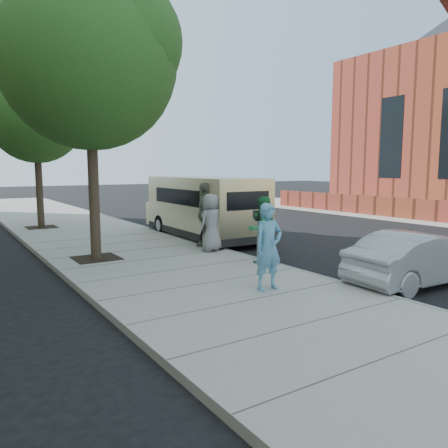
{
  "coord_description": "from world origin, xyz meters",
  "views": [
    {
      "loc": [
        -5.81,
        -9.4,
        2.61
      ],
      "look_at": [
        0.65,
        0.49,
        1.1
      ],
      "focal_mm": 35.0,
      "sensor_mm": 36.0,
      "label": 1
    }
  ],
  "objects_px": {
    "tree_far": "(36,112)",
    "sedan": "(419,258)",
    "parking_meter": "(258,224)",
    "person_green_shirt": "(262,230)",
    "tree_near": "(90,55)",
    "person_striped_polo": "(205,214)",
    "person_officer": "(268,247)",
    "van": "(203,207)",
    "person_gray_shirt": "(211,223)"
  },
  "relations": [
    {
      "from": "tree_far",
      "to": "sedan",
      "type": "relative_size",
      "value": 1.76
    },
    {
      "from": "parking_meter",
      "to": "person_green_shirt",
      "type": "bearing_deg",
      "value": -89.47
    },
    {
      "from": "sedan",
      "to": "tree_near",
      "type": "bearing_deg",
      "value": 43.36
    },
    {
      "from": "parking_meter",
      "to": "person_striped_polo",
      "type": "relative_size",
      "value": 0.67
    },
    {
      "from": "tree_near",
      "to": "person_officer",
      "type": "distance_m",
      "value": 7.02
    },
    {
      "from": "van",
      "to": "sedan",
      "type": "xyz_separation_m",
      "value": [
        0.79,
        -8.19,
        -0.61
      ]
    },
    {
      "from": "sedan",
      "to": "person_striped_polo",
      "type": "distance_m",
      "value": 6.5
    },
    {
      "from": "tree_near",
      "to": "person_green_shirt",
      "type": "distance_m",
      "value": 6.39
    },
    {
      "from": "person_green_shirt",
      "to": "person_gray_shirt",
      "type": "xyz_separation_m",
      "value": [
        -0.3,
        2.07,
        -0.01
      ]
    },
    {
      "from": "parking_meter",
      "to": "person_officer",
      "type": "distance_m",
      "value": 2.79
    },
    {
      "from": "tree_near",
      "to": "person_striped_polo",
      "type": "height_order",
      "value": "tree_near"
    },
    {
      "from": "sedan",
      "to": "person_green_shirt",
      "type": "xyz_separation_m",
      "value": [
        -1.89,
        3.27,
        0.41
      ]
    },
    {
      "from": "person_officer",
      "to": "person_gray_shirt",
      "type": "xyz_separation_m",
      "value": [
        1.2,
        4.18,
        -0.02
      ]
    },
    {
      "from": "tree_near",
      "to": "van",
      "type": "height_order",
      "value": "tree_near"
    },
    {
      "from": "tree_far",
      "to": "van",
      "type": "xyz_separation_m",
      "value": [
        4.56,
        -5.58,
        -3.67
      ]
    },
    {
      "from": "tree_far",
      "to": "person_striped_polo",
      "type": "relative_size",
      "value": 3.21
    },
    {
      "from": "parking_meter",
      "to": "sedan",
      "type": "distance_m",
      "value": 3.98
    },
    {
      "from": "person_officer",
      "to": "person_green_shirt",
      "type": "relative_size",
      "value": 1.02
    },
    {
      "from": "tree_near",
      "to": "van",
      "type": "distance_m",
      "value": 6.61
    },
    {
      "from": "parking_meter",
      "to": "person_green_shirt",
      "type": "relative_size",
      "value": 0.78
    },
    {
      "from": "person_green_shirt",
      "to": "person_striped_polo",
      "type": "xyz_separation_m",
      "value": [
        0.0,
        2.93,
        0.14
      ]
    },
    {
      "from": "person_gray_shirt",
      "to": "tree_near",
      "type": "bearing_deg",
      "value": -30.31
    },
    {
      "from": "person_gray_shirt",
      "to": "van",
      "type": "bearing_deg",
      "value": -131.82
    },
    {
      "from": "sedan",
      "to": "van",
      "type": "bearing_deg",
      "value": 7.93
    },
    {
      "from": "van",
      "to": "person_gray_shirt",
      "type": "distance_m",
      "value": 3.18
    },
    {
      "from": "sedan",
      "to": "parking_meter",
      "type": "bearing_deg",
      "value": 30.49
    },
    {
      "from": "van",
      "to": "parking_meter",
      "type": "bearing_deg",
      "value": -101.13
    },
    {
      "from": "person_striped_polo",
      "to": "tree_near",
      "type": "bearing_deg",
      "value": -42.69
    },
    {
      "from": "van",
      "to": "sedan",
      "type": "height_order",
      "value": "van"
    },
    {
      "from": "tree_near",
      "to": "parking_meter",
      "type": "height_order",
      "value": "tree_near"
    },
    {
      "from": "tree_near",
      "to": "person_striped_polo",
      "type": "xyz_separation_m",
      "value": [
        3.45,
        0.03,
        -4.39
      ]
    },
    {
      "from": "person_green_shirt",
      "to": "person_officer",
      "type": "bearing_deg",
      "value": 54.66
    },
    {
      "from": "van",
      "to": "person_officer",
      "type": "distance_m",
      "value": 7.5
    },
    {
      "from": "sedan",
      "to": "person_striped_polo",
      "type": "xyz_separation_m",
      "value": [
        -1.89,
        6.2,
        0.55
      ]
    },
    {
      "from": "person_striped_polo",
      "to": "person_green_shirt",
      "type": "bearing_deg",
      "value": 46.75
    },
    {
      "from": "parking_meter",
      "to": "person_officer",
      "type": "bearing_deg",
      "value": -113.22
    },
    {
      "from": "van",
      "to": "person_striped_polo",
      "type": "relative_size",
      "value": 3.09
    },
    {
      "from": "parking_meter",
      "to": "person_green_shirt",
      "type": "xyz_separation_m",
      "value": [
        -0.04,
        -0.21,
        -0.12
      ]
    },
    {
      "from": "van",
      "to": "person_striped_polo",
      "type": "distance_m",
      "value": 2.27
    },
    {
      "from": "tree_near",
      "to": "van",
      "type": "relative_size",
      "value": 1.21
    },
    {
      "from": "tree_near",
      "to": "person_green_shirt",
      "type": "height_order",
      "value": "tree_near"
    },
    {
      "from": "person_green_shirt",
      "to": "person_striped_polo",
      "type": "distance_m",
      "value": 2.93
    },
    {
      "from": "person_gray_shirt",
      "to": "tree_far",
      "type": "bearing_deg",
      "value": -85.11
    },
    {
      "from": "sedan",
      "to": "person_gray_shirt",
      "type": "xyz_separation_m",
      "value": [
        -2.19,
        5.34,
        0.4
      ]
    },
    {
      "from": "van",
      "to": "sedan",
      "type": "bearing_deg",
      "value": -82.84
    },
    {
      "from": "person_officer",
      "to": "person_striped_polo",
      "type": "bearing_deg",
      "value": 76.12
    },
    {
      "from": "person_officer",
      "to": "person_striped_polo",
      "type": "height_order",
      "value": "person_striped_polo"
    },
    {
      "from": "sedan",
      "to": "person_striped_polo",
      "type": "bearing_deg",
      "value": 19.4
    },
    {
      "from": "tree_far",
      "to": "person_green_shirt",
      "type": "relative_size",
      "value": 3.74
    },
    {
      "from": "parking_meter",
      "to": "person_striped_polo",
      "type": "xyz_separation_m",
      "value": [
        -0.04,
        2.72,
        0.03
      ]
    }
  ]
}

